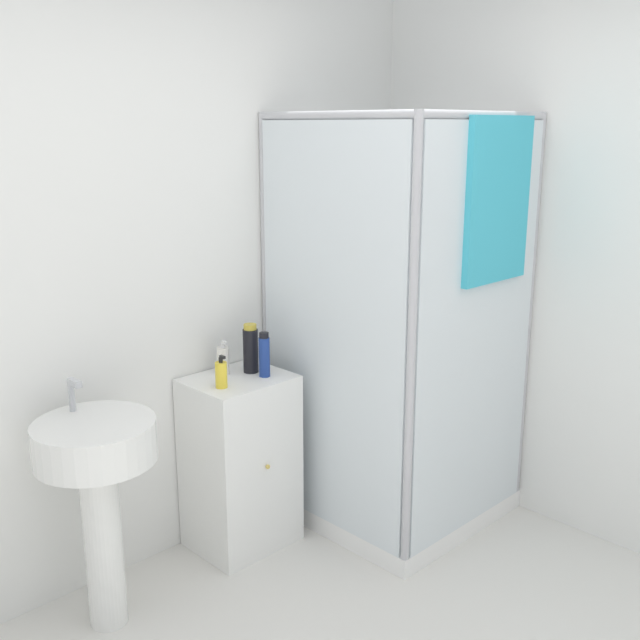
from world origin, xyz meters
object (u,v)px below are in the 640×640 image
object	(u,v)px
shampoo_bottle_blue	(264,355)
lotion_bottle_white	(223,360)
sink	(98,475)
soap_dispenser	(221,374)
shampoo_bottle_tall_black	(251,349)

from	to	relation	value
shampoo_bottle_blue	lotion_bottle_white	bearing A→B (deg)	124.72
sink	shampoo_bottle_blue	bearing A→B (deg)	1.86
sink	lotion_bottle_white	xyz separation A→B (m)	(0.73, 0.18, 0.24)
soap_dispenser	shampoo_bottle_blue	distance (m)	0.23
sink	shampoo_bottle_blue	xyz separation A→B (m)	(0.84, 0.03, 0.27)
soap_dispenser	shampoo_bottle_blue	size ratio (longest dim) A/B	0.72
shampoo_bottle_blue	lotion_bottle_white	size ratio (longest dim) A/B	1.30
shampoo_bottle_blue	shampoo_bottle_tall_black	bearing A→B (deg)	92.49
soap_dispenser	lotion_bottle_white	size ratio (longest dim) A/B	0.93
sink	shampoo_bottle_tall_black	world-z (taller)	shampoo_bottle_tall_black
soap_dispenser	shampoo_bottle_tall_black	bearing A→B (deg)	18.25
shampoo_bottle_blue	lotion_bottle_white	xyz separation A→B (m)	(-0.11, 0.16, -0.03)
sink	lotion_bottle_white	size ratio (longest dim) A/B	6.27
soap_dispenser	lotion_bottle_white	bearing A→B (deg)	50.04
soap_dispenser	lotion_bottle_white	xyz separation A→B (m)	(0.12, 0.14, 0.01)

